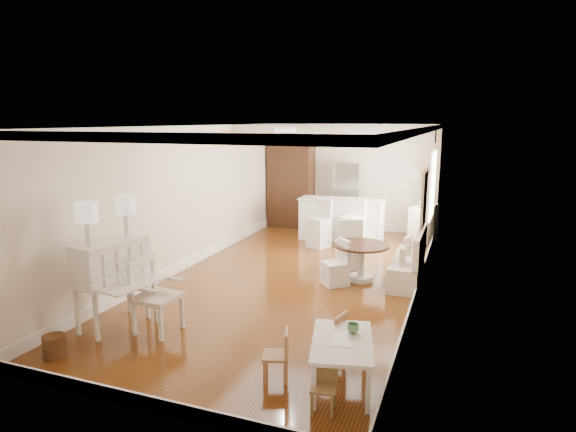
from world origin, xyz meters
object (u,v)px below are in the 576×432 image
Objects in this scene: gustavian_armchair at (157,296)px; slip_chair_near at (335,263)px; dining_table at (361,262)px; breakfast_counter at (341,220)px; fridge at (359,198)px; kids_chair_a at (276,355)px; sideboard at (423,224)px; secretary_bureau at (112,284)px; bar_stool_right at (353,223)px; slip_chair_far at (348,243)px; kids_chair_b at (331,335)px; kids_chair_c at (324,387)px; wicker_basket at (54,346)px; bar_stool_left at (319,224)px; kids_table at (342,363)px; pantry_cabinet at (291,185)px.

slip_chair_near is at bearing -29.26° from gustavian_armchair.
breakfast_counter reaches higher than dining_table.
dining_table is 0.56× the size of fridge.
slip_chair_near reaches higher than kids_chair_a.
sideboard is (0.81, 3.29, 0.11)m from dining_table.
dining_table is 1.23× the size of slip_chair_near.
secretary_bureau is 7.35m from fridge.
bar_stool_right is at bearing -11.20° from gustavian_armchair.
fridge is (-0.48, 3.16, 0.39)m from slip_chair_far.
kids_chair_a is at bearing -84.73° from fridge.
kids_chair_b is 2.76m from slip_chair_near.
sideboard reaches higher than kids_chair_c.
secretary_bureau reaches higher than dining_table.
sideboard is (3.80, 7.49, 0.31)m from wicker_basket.
dining_table is 0.92× the size of bar_stool_left.
bar_stool_right is at bearing 101.80° from kids_table.
pantry_cabinet reaches higher than bar_stool_right.
pantry_cabinet is at bearing 125.56° from dining_table.
dining_table is (-0.55, 3.61, 0.07)m from kids_table.
kids_chair_b is 5.49m from bar_stool_right.
sideboard is (1.20, 3.68, 0.04)m from slip_chair_near.
dining_table is at bearing 58.61° from secretary_bureau.
kids_chair_a is at bearing -71.19° from pantry_cabinet.
bar_stool_left reaches higher than kids_table.
bar_stool_right reaches higher than kids_chair_b.
sideboard is (0.53, 6.36, 0.14)m from kids_chair_b.
kids_chair_a is 0.26× the size of pantry_cabinet.
fridge reaches higher than slip_chair_far.
wicker_basket is at bearing -56.93° from kids_chair_b.
secretary_bureau is at bearing -90.81° from pantry_cabinet.
breakfast_counter is at bearing -94.27° from slip_chair_far.
slip_chair_far is (-0.90, 4.84, 0.24)m from kids_chair_c.
kids_chair_c is at bearing -67.78° from pantry_cabinet.
kids_table is 1.08× the size of dining_table.
fridge is at bearing -6.38° from gustavian_armchair.
kids_table is at bearing -48.37° from bar_stool_left.
kids_table is 1.33× the size of slip_chair_near.
slip_chair_far is at bearing 119.78° from dining_table.
pantry_cabinet reaches higher than fridge.
secretary_bureau reaches higher than kids_chair_b.
dining_table is (2.89, 3.20, -0.29)m from secretary_bureau.
kids_chair_c is at bearing -50.36° from bar_stool_left.
sideboard reaches higher than kids_chair_b.
bar_stool_left is at bearing -74.43° from slip_chair_far.
slip_chair_near is at bearing -44.36° from bar_stool_left.
dining_table is 3.02m from breakfast_counter.
gustavian_armchair is 7.09m from sideboard.
bar_stool_right reaches higher than slip_chair_near.
fridge is (1.31, 7.00, 0.38)m from gustavian_armchair.
fridge is at bearing 167.91° from kids_chair_a.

